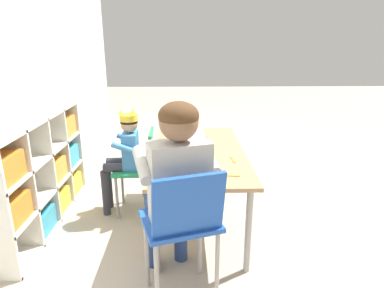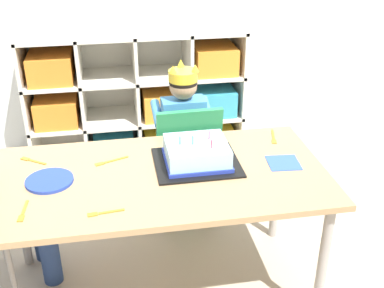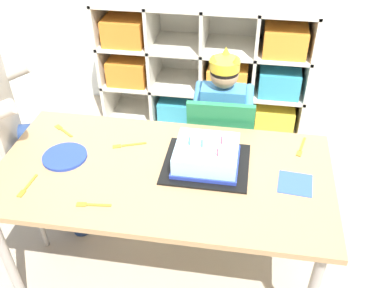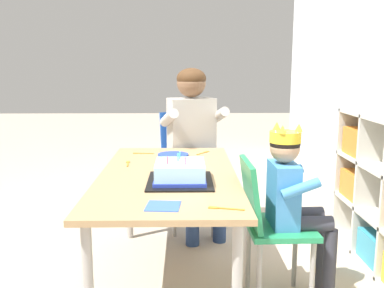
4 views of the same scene
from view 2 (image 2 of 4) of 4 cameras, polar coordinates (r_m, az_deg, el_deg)
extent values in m
plane|color=tan|center=(2.24, -3.52, -16.44)|extent=(16.00, 16.00, 0.00)
cube|color=silver|center=(3.25, -6.80, 6.71)|extent=(1.33, 0.01, 0.83)
cube|color=silver|center=(3.12, -18.66, 4.54)|extent=(0.02, 0.37, 0.83)
cube|color=silver|center=(3.09, -12.66, 5.08)|extent=(0.02, 0.37, 0.83)
cube|color=silver|center=(3.08, -6.57, 5.57)|extent=(0.02, 0.37, 0.83)
cube|color=silver|center=(3.12, -0.54, 5.99)|extent=(0.02, 0.37, 0.83)
cube|color=silver|center=(3.18, 5.32, 6.34)|extent=(0.02, 0.37, 0.83)
cube|color=silver|center=(3.26, -6.20, -1.10)|extent=(1.33, 0.37, 0.02)
cube|color=silver|center=(3.14, -6.44, 3.26)|extent=(1.33, 0.37, 0.02)
cube|color=silver|center=(3.04, -6.71, 7.95)|extent=(1.33, 0.37, 0.02)
cube|color=silver|center=(2.96, -6.99, 12.91)|extent=(1.33, 0.37, 0.02)
cube|color=teal|center=(3.19, -9.18, -0.05)|extent=(0.25, 0.30, 0.16)
cube|color=yellow|center=(3.21, -3.34, 0.42)|extent=(0.25, 0.30, 0.16)
cube|color=yellow|center=(3.26, 2.38, 0.87)|extent=(0.25, 0.30, 0.16)
cube|color=orange|center=(3.10, -15.60, 3.94)|extent=(0.25, 0.30, 0.16)
cube|color=orange|center=(3.10, -3.48, 4.91)|extent=(0.25, 0.30, 0.16)
cube|color=teal|center=(3.15, 2.47, 5.31)|extent=(0.25, 0.30, 0.16)
cube|color=orange|center=(3.01, -16.25, 8.69)|extent=(0.25, 0.30, 0.16)
cube|color=orange|center=(3.06, 2.58, 10.03)|extent=(0.25, 0.30, 0.16)
cube|color=#A37F56|center=(1.90, -4.00, -3.90)|extent=(1.32, 0.67, 0.02)
cylinder|color=#9E9993|center=(1.99, 15.11, -13.42)|extent=(0.04, 0.04, 0.56)
cylinder|color=#9E9993|center=(2.32, -19.57, -7.73)|extent=(0.04, 0.04, 0.56)
cylinder|color=#9E9993|center=(2.40, 9.90, -5.18)|extent=(0.04, 0.04, 0.56)
cube|color=#238451|center=(2.46, -0.94, -1.33)|extent=(0.34, 0.30, 0.03)
cube|color=#238451|center=(2.27, -0.33, 0.66)|extent=(0.31, 0.07, 0.30)
cylinder|color=gray|center=(2.68, 1.52, -3.46)|extent=(0.02, 0.02, 0.36)
cylinder|color=gray|center=(2.64, -4.31, -4.06)|extent=(0.02, 0.02, 0.36)
cylinder|color=gray|center=(2.49, 2.72, -6.17)|extent=(0.02, 0.02, 0.36)
cylinder|color=gray|center=(2.44, -3.57, -6.87)|extent=(0.02, 0.02, 0.36)
cube|color=#3D7FBC|center=(2.40, -1.00, 2.03)|extent=(0.21, 0.12, 0.29)
sphere|color=tan|center=(2.32, -1.04, 6.89)|extent=(0.13, 0.13, 0.13)
ellipsoid|color=black|center=(2.31, -1.05, 7.35)|extent=(0.14, 0.14, 0.10)
cylinder|color=yellow|center=(2.30, -1.05, 8.05)|extent=(0.14, 0.14, 0.05)
cone|color=yellow|center=(2.34, -1.33, 9.50)|extent=(0.04, 0.04, 0.04)
cone|color=yellow|center=(2.27, 0.39, 8.93)|extent=(0.04, 0.04, 0.04)
cone|color=yellow|center=(2.25, -2.28, 8.76)|extent=(0.04, 0.04, 0.04)
cylinder|color=#33333D|center=(2.55, -0.02, 0.76)|extent=(0.08, 0.21, 0.07)
cylinder|color=#33333D|center=(2.54, -2.81, 0.50)|extent=(0.08, 0.21, 0.07)
cylinder|color=#33333D|center=(2.75, -0.45, -2.37)|extent=(0.06, 0.06, 0.38)
cylinder|color=#33333D|center=(2.73, -3.05, -2.63)|extent=(0.06, 0.06, 0.38)
cylinder|color=#3D7FBC|center=(2.43, 1.71, 4.07)|extent=(0.05, 0.17, 0.10)
cylinder|color=#3D7FBC|center=(2.39, -4.15, 3.59)|extent=(0.05, 0.17, 0.10)
cylinder|color=gray|center=(2.15, -20.68, -12.82)|extent=(0.02, 0.02, 0.45)
cylinder|color=navy|center=(2.21, -16.66, -10.57)|extent=(0.08, 0.08, 0.47)
cylinder|color=navy|center=(2.35, -17.58, -8.10)|extent=(0.08, 0.08, 0.47)
cube|color=black|center=(1.96, 0.54, -2.17)|extent=(0.34, 0.29, 0.01)
cube|color=#9ED1EF|center=(1.94, 0.55, -0.98)|extent=(0.24, 0.22, 0.08)
cube|color=#283DB2|center=(1.95, 0.54, -1.86)|extent=(0.26, 0.23, 0.02)
cylinder|color=#4CB2E5|center=(1.90, -1.42, 0.44)|extent=(0.01, 0.01, 0.04)
cylinder|color=#E54C66|center=(1.87, 2.30, -0.02)|extent=(0.01, 0.01, 0.04)
cylinder|color=#4CB2E5|center=(1.90, 0.09, 0.45)|extent=(0.01, 0.01, 0.04)
cylinder|color=#E54C66|center=(1.94, 2.02, 1.05)|extent=(0.01, 0.01, 0.04)
cylinder|color=#233DA3|center=(1.91, -16.41, -4.16)|extent=(0.18, 0.18, 0.01)
cube|color=#3356B7|center=(2.00, 10.67, -2.14)|extent=(0.14, 0.14, 0.00)
cube|color=orange|center=(2.22, 9.50, 1.09)|extent=(0.03, 0.10, 0.00)
cube|color=orange|center=(2.16, 9.63, 0.28)|extent=(0.03, 0.04, 0.00)
cube|color=orange|center=(2.01, -8.90, -1.83)|extent=(0.10, 0.05, 0.00)
cube|color=orange|center=(1.99, -10.82, -2.33)|extent=(0.04, 0.03, 0.00)
cube|color=orange|center=(1.70, -9.44, -7.84)|extent=(0.09, 0.02, 0.00)
cube|color=orange|center=(1.69, -11.60, -8.13)|extent=(0.04, 0.02, 0.00)
cube|color=orange|center=(2.06, -17.74, -2.02)|extent=(0.08, 0.06, 0.00)
cube|color=orange|center=(2.10, -19.02, -1.65)|extent=(0.04, 0.04, 0.00)
cube|color=orange|center=(1.79, -19.06, -7.09)|extent=(0.02, 0.09, 0.00)
cube|color=orange|center=(1.74, -19.48, -8.26)|extent=(0.02, 0.04, 0.00)
camera|label=1|loc=(2.75, -62.29, 8.98)|focal=30.68mm
camera|label=3|loc=(0.62, 45.56, 30.71)|focal=39.24mm
camera|label=4|loc=(2.84, 43.03, 11.18)|focal=40.60mm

